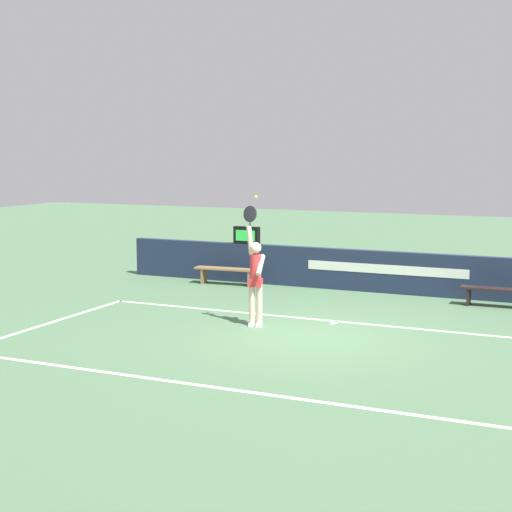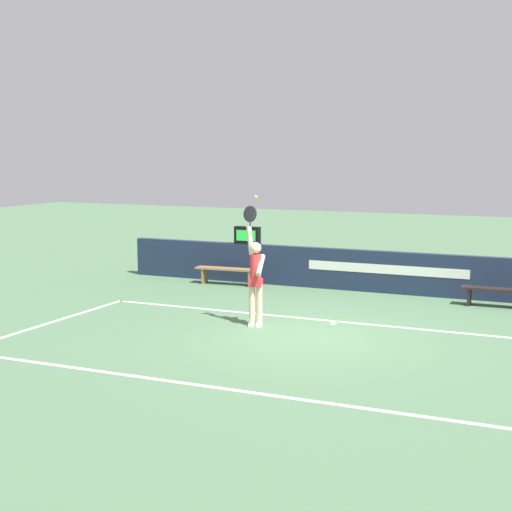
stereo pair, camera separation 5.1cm
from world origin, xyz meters
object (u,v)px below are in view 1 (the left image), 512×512
Objects in this scene: courtside_bench_near at (227,272)px; courtside_bench_far at (496,292)px; tennis_ball at (256,197)px; speed_display at (247,235)px; tennis_player at (255,276)px.

courtside_bench_far is at bearing -1.35° from courtside_bench_near.
courtside_bench_far is (4.33, 4.02, -2.33)m from tennis_ball.
tennis_ball is (2.40, -4.78, 1.37)m from speed_display.
tennis_player is 36.48× the size of tennis_ball.
tennis_ball is at bearing 99.86° from tennis_player.
speed_display is 10.56× the size of tennis_ball.
speed_display is 0.45× the size of courtside_bench_far.
speed_display is 5.39m from tennis_player.
tennis_ball is at bearing -137.16° from courtside_bench_far.
courtside_bench_near is 1.11× the size of courtside_bench_far.
courtside_bench_far is at bearing 42.84° from tennis_ball.
tennis_ball is 6.35m from courtside_bench_far.
tennis_ball reaches higher than speed_display.
courtside_bench_far is (7.06, -0.17, -0.01)m from courtside_bench_near.
courtside_bench_near reaches higher than courtside_bench_far.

